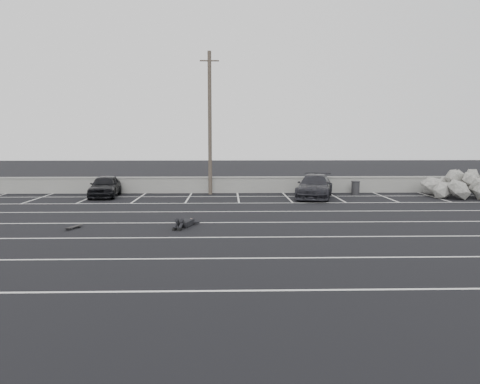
{
  "coord_description": "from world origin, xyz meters",
  "views": [
    {
      "loc": [
        0.38,
        -16.68,
        3.58
      ],
      "look_at": [
        0.96,
        5.73,
        1.0
      ],
      "focal_mm": 35.0,
      "sensor_mm": 36.0,
      "label": 1
    }
  ],
  "objects_px": {
    "trash_bin": "(356,188)",
    "riprap_pile": "(473,189)",
    "car_right": "(315,186)",
    "person": "(187,220)",
    "car_left": "(105,186)",
    "utility_pole": "(210,123)",
    "skateboard": "(73,227)"
  },
  "relations": [
    {
      "from": "car_left",
      "to": "skateboard",
      "type": "distance_m",
      "value": 10.33
    },
    {
      "from": "trash_bin",
      "to": "utility_pole",
      "type": "bearing_deg",
      "value": 177.85
    },
    {
      "from": "utility_pole",
      "to": "skateboard",
      "type": "distance_m",
      "value": 13.25
    },
    {
      "from": "riprap_pile",
      "to": "person",
      "type": "bearing_deg",
      "value": -152.45
    },
    {
      "from": "car_right",
      "to": "skateboard",
      "type": "distance_m",
      "value": 14.8
    },
    {
      "from": "car_right",
      "to": "person",
      "type": "distance_m",
      "value": 11.27
    },
    {
      "from": "trash_bin",
      "to": "person",
      "type": "xyz_separation_m",
      "value": [
        -9.87,
        -10.51,
        -0.21
      ]
    },
    {
      "from": "utility_pole",
      "to": "trash_bin",
      "type": "distance_m",
      "value": 10.18
    },
    {
      "from": "skateboard",
      "to": "car_left",
      "type": "bearing_deg",
      "value": 119.73
    },
    {
      "from": "car_left",
      "to": "skateboard",
      "type": "height_order",
      "value": "car_left"
    },
    {
      "from": "riprap_pile",
      "to": "skateboard",
      "type": "relative_size",
      "value": 7.19
    },
    {
      "from": "car_left",
      "to": "person",
      "type": "height_order",
      "value": "car_left"
    },
    {
      "from": "utility_pole",
      "to": "trash_bin",
      "type": "height_order",
      "value": "utility_pole"
    },
    {
      "from": "car_left",
      "to": "car_right",
      "type": "bearing_deg",
      "value": -7.81
    },
    {
      "from": "person",
      "to": "car_right",
      "type": "bearing_deg",
      "value": 68.44
    },
    {
      "from": "car_left",
      "to": "person",
      "type": "relative_size",
      "value": 1.64
    },
    {
      "from": "riprap_pile",
      "to": "skateboard",
      "type": "xyz_separation_m",
      "value": [
        -20.91,
        -9.14,
        -0.49
      ]
    },
    {
      "from": "trash_bin",
      "to": "riprap_pile",
      "type": "xyz_separation_m",
      "value": [
        6.59,
        -1.93,
        0.13
      ]
    },
    {
      "from": "trash_bin",
      "to": "riprap_pile",
      "type": "bearing_deg",
      "value": -16.32
    },
    {
      "from": "car_right",
      "to": "utility_pole",
      "type": "xyz_separation_m",
      "value": [
        -6.37,
        1.99,
        3.85
      ]
    },
    {
      "from": "trash_bin",
      "to": "person",
      "type": "height_order",
      "value": "trash_bin"
    },
    {
      "from": "trash_bin",
      "to": "skateboard",
      "type": "height_order",
      "value": "trash_bin"
    },
    {
      "from": "car_left",
      "to": "utility_pole",
      "type": "distance_m",
      "value": 7.58
    },
    {
      "from": "utility_pole",
      "to": "skateboard",
      "type": "bearing_deg",
      "value": -113.74
    },
    {
      "from": "utility_pole",
      "to": "trash_bin",
      "type": "relative_size",
      "value": 10.43
    },
    {
      "from": "car_left",
      "to": "riprap_pile",
      "type": "xyz_separation_m",
      "value": [
        22.29,
        -1.08,
        -0.11
      ]
    },
    {
      "from": "riprap_pile",
      "to": "person",
      "type": "distance_m",
      "value": 18.56
    },
    {
      "from": "trash_bin",
      "to": "skateboard",
      "type": "relative_size",
      "value": 1.11
    },
    {
      "from": "utility_pole",
      "to": "person",
      "type": "xyz_separation_m",
      "value": [
        -0.56,
        -10.86,
        -4.32
      ]
    },
    {
      "from": "car_right",
      "to": "skateboard",
      "type": "height_order",
      "value": "car_right"
    },
    {
      "from": "car_right",
      "to": "person",
      "type": "relative_size",
      "value": 2.0
    },
    {
      "from": "person",
      "to": "skateboard",
      "type": "xyz_separation_m",
      "value": [
        -4.46,
        -0.56,
        -0.15
      ]
    }
  ]
}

